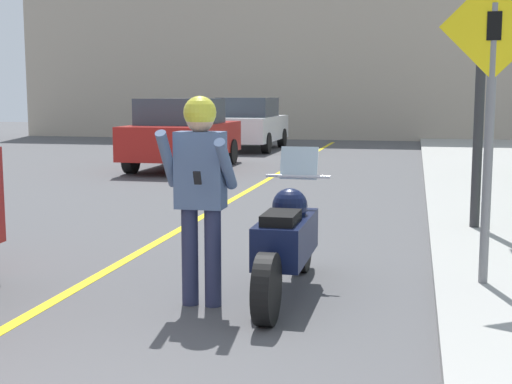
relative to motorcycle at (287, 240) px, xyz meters
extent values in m
cube|color=yellow|center=(-1.92, 2.59, -0.48)|extent=(0.12, 36.00, 0.01)
cube|color=#B2A38E|center=(-1.32, 22.59, 3.56)|extent=(28.00, 1.20, 8.10)
cylinder|color=black|center=(0.00, -0.87, -0.21)|extent=(0.14, 0.56, 0.56)
cylinder|color=black|center=(0.00, 0.85, -0.21)|extent=(0.14, 0.56, 0.56)
cube|color=#0C1433|center=(0.00, -0.01, 0.02)|extent=(0.40, 1.18, 0.36)
sphere|color=#0C1433|center=(0.00, 0.15, 0.28)|extent=(0.32, 0.32, 0.32)
cube|color=black|center=(0.00, -0.28, 0.24)|extent=(0.28, 0.48, 0.10)
cylinder|color=silver|center=(0.00, 0.58, 0.50)|extent=(0.62, 0.03, 0.03)
cube|color=silver|center=(0.00, 0.65, 0.62)|extent=(0.36, 0.12, 0.31)
cylinder|color=#282D4C|center=(-0.74, -0.48, -0.07)|extent=(0.14, 0.14, 0.83)
cylinder|color=#282D4C|center=(-0.54, -0.48, -0.07)|extent=(0.14, 0.14, 0.83)
cube|color=slate|center=(-0.64, -0.48, 0.66)|extent=(0.40, 0.22, 0.63)
cylinder|color=slate|center=(-0.89, -0.58, 0.75)|extent=(0.09, 0.38, 0.49)
cylinder|color=slate|center=(-0.39, -0.60, 0.72)|extent=(0.09, 0.44, 0.44)
sphere|color=tan|center=(-0.64, -0.48, 1.08)|extent=(0.23, 0.23, 0.23)
sphere|color=gold|center=(-0.64, -0.48, 1.13)|extent=(0.27, 0.27, 0.27)
cube|color=black|center=(-0.58, -0.76, 0.63)|extent=(0.06, 0.05, 0.11)
cylinder|color=slate|center=(1.70, 0.38, 0.83)|extent=(0.08, 0.08, 2.42)
cube|color=yellow|center=(1.70, 0.36, 1.85)|extent=(0.91, 0.02, 0.91)
cube|color=black|center=(1.70, 0.35, 1.85)|extent=(0.12, 0.01, 0.24)
cylinder|color=#2D2D30|center=(1.84, 3.19, 1.25)|extent=(0.12, 0.12, 3.26)
sphere|color=green|center=(1.84, 3.05, 2.27)|extent=(0.14, 0.14, 0.14)
cylinder|color=black|center=(-5.18, 11.56, -0.17)|extent=(0.22, 0.64, 0.64)
cylinder|color=black|center=(-3.52, 11.56, -0.17)|extent=(0.22, 0.64, 0.64)
cylinder|color=black|center=(-5.18, 8.96, -0.17)|extent=(0.22, 0.64, 0.64)
cylinder|color=black|center=(-3.52, 8.96, -0.17)|extent=(0.22, 0.64, 0.64)
cube|color=#B21E19|center=(-4.35, 10.26, 0.21)|extent=(1.80, 4.20, 0.76)
cube|color=#38424C|center=(-4.35, 10.09, 0.89)|extent=(1.58, 2.18, 0.60)
cylinder|color=black|center=(-4.97, 17.62, -0.17)|extent=(0.22, 0.64, 0.64)
cylinder|color=black|center=(-3.31, 17.62, -0.17)|extent=(0.22, 0.64, 0.64)
cylinder|color=black|center=(-4.97, 15.02, -0.17)|extent=(0.22, 0.64, 0.64)
cylinder|color=black|center=(-3.31, 15.02, -0.17)|extent=(0.22, 0.64, 0.64)
cube|color=white|center=(-4.14, 16.32, 0.21)|extent=(1.80, 4.20, 0.76)
cube|color=#38424C|center=(-4.14, 16.15, 0.89)|extent=(1.58, 2.18, 0.60)
camera|label=1|loc=(1.08, -6.07, 1.27)|focal=50.00mm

